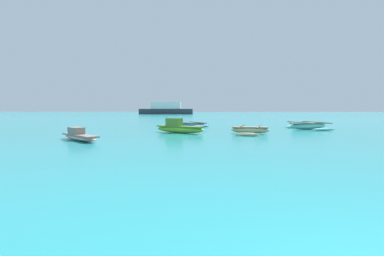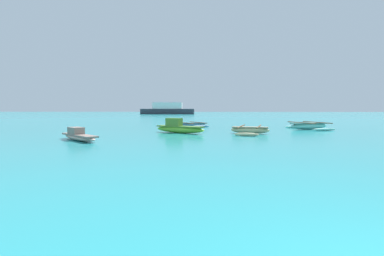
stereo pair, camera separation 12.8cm
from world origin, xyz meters
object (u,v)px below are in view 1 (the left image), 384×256
moored_boat_4 (179,128)px  distant_ferry (166,109)px  moored_boat_0 (191,125)px  moored_boat_1 (79,136)px  moored_boat_2 (308,126)px  moored_boat_3 (250,130)px

moored_boat_4 → distant_ferry: 58.03m
moored_boat_0 → moored_boat_4: (-0.47, -6.54, 0.17)m
moored_boat_1 → moored_boat_2: moored_boat_1 is taller
moored_boat_0 → distant_ferry: distant_ferry is taller
moored_boat_1 → moored_boat_3: (9.03, 4.38, 0.01)m
moored_boat_0 → moored_boat_3: moored_boat_3 is taller
moored_boat_3 → moored_boat_4: (-4.52, 0.33, 0.10)m
moored_boat_4 → distant_ferry: distant_ferry is taller
moored_boat_1 → moored_boat_3: moored_boat_1 is taller
distant_ferry → moored_boat_2: bearing=-71.3°
moored_boat_3 → distant_ferry: (-13.22, 57.69, 0.99)m
moored_boat_1 → distant_ferry: (-4.19, 62.07, 1.00)m
moored_boat_3 → moored_boat_4: 4.53m
moored_boat_1 → moored_boat_3: size_ratio=0.73×
moored_boat_3 → moored_boat_4: size_ratio=1.13×
moored_boat_1 → distant_ferry: bearing=138.0°
moored_boat_0 → moored_boat_4: bearing=-126.8°
distant_ferry → moored_boat_3: bearing=-77.1°
moored_boat_2 → moored_boat_3: bearing=-161.4°
moored_boat_2 → moored_boat_3: (-4.92, -4.01, -0.03)m
moored_boat_4 → moored_boat_0: bearing=115.9°
moored_boat_2 → distant_ferry: 56.67m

